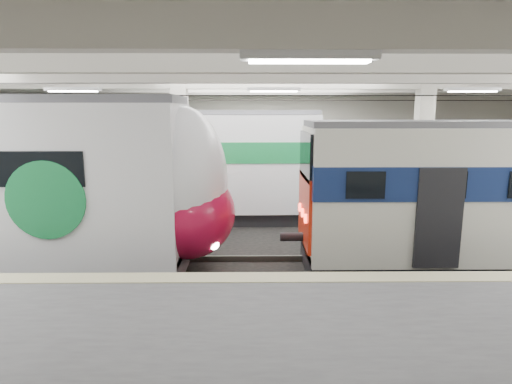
{
  "coord_description": "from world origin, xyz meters",
  "views": [
    {
      "loc": [
        -0.67,
        -11.16,
        4.33
      ],
      "look_at": [
        -0.54,
        1.0,
        2.0
      ],
      "focal_mm": 30.0,
      "sensor_mm": 36.0,
      "label": 1
    }
  ],
  "objects": [
    {
      "name": "station_hall",
      "position": [
        0.0,
        -1.74,
        3.24
      ],
      "size": [
        36.0,
        24.0,
        5.75
      ],
      "color": "black",
      "rests_on": "ground"
    },
    {
      "name": "far_train",
      "position": [
        -4.89,
        5.5,
        2.24
      ],
      "size": [
        13.58,
        3.03,
        4.34
      ],
      "rotation": [
        0.0,
        0.0,
        0.02
      ],
      "color": "white",
      "rests_on": "ground"
    }
  ]
}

